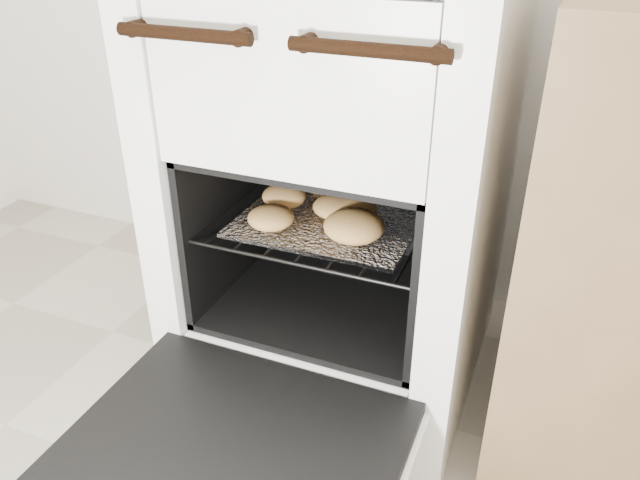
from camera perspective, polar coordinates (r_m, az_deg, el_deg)
The scene contains 5 objects.
stove at distance 1.29m, azimuth 2.49°, elevation 4.86°, with size 0.60×0.67×0.92m.
oven_door at distance 1.06m, azimuth -7.87°, elevation -18.53°, with size 0.54×0.42×0.04m.
oven_rack at distance 1.25m, azimuth 1.40°, elevation 2.20°, with size 0.44×0.42×0.01m.
foil_sheet at distance 1.23m, azimuth 1.07°, elevation 2.06°, with size 0.34×0.30×0.01m, color white.
baked_rolls at distance 1.21m, azimuth 0.38°, elevation 3.15°, with size 0.30×0.31×0.05m.
Camera 1 is at (0.31, 0.06, 0.97)m, focal length 35.00 mm.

